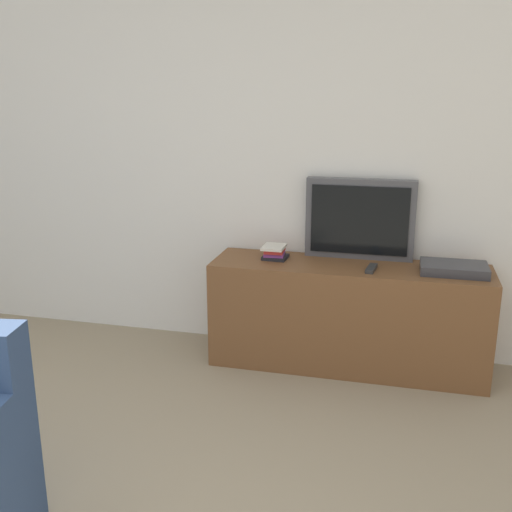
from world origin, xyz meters
name	(u,v)px	position (x,y,z in m)	size (l,w,h in m)	color
wall_back	(235,158)	(0.00, 3.03, 1.30)	(9.00, 0.06, 2.60)	white
tv_stand	(348,316)	(0.82, 2.75, 0.34)	(1.74, 0.47, 0.68)	brown
television	(360,219)	(0.86, 2.94, 0.94)	(0.70, 0.09, 0.52)	#4C4C51
book_stack	(275,252)	(0.33, 2.78, 0.73)	(0.16, 0.18, 0.09)	black
remote_on_stand	(371,268)	(0.96, 2.67, 0.69)	(0.07, 0.17, 0.02)	#2D2D2D
set_top_box	(454,268)	(1.45, 2.74, 0.71)	(0.39, 0.26, 0.06)	#333338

